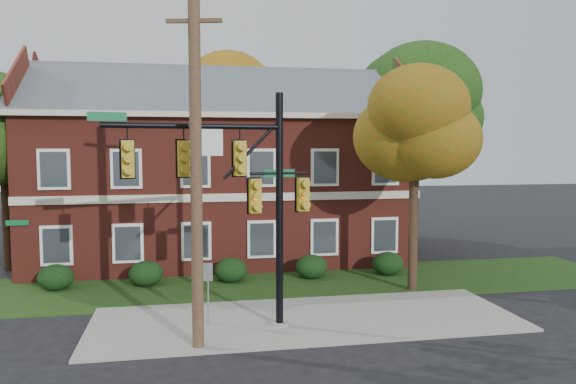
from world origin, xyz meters
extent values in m
plane|color=black|center=(0.00, 0.00, 0.00)|extent=(120.00, 120.00, 0.00)
cube|color=gray|center=(0.00, 1.00, 0.04)|extent=(14.00, 5.00, 0.08)
cube|color=#193811|center=(0.00, 6.00, 0.02)|extent=(30.00, 6.00, 0.04)
cube|color=maroon|center=(-2.00, 12.00, 3.50)|extent=(18.00, 8.00, 7.00)
cube|color=beige|center=(-2.00, 12.00, 7.12)|extent=(18.80, 8.80, 0.24)
cube|color=beige|center=(-2.00, 7.97, 3.50)|extent=(18.00, 0.12, 0.35)
ellipsoid|color=black|center=(-9.00, 6.70, 0.53)|extent=(1.40, 1.26, 1.05)
ellipsoid|color=black|center=(-5.50, 6.70, 0.53)|extent=(1.40, 1.26, 1.05)
ellipsoid|color=black|center=(-2.00, 6.70, 0.53)|extent=(1.40, 1.26, 1.05)
ellipsoid|color=black|center=(1.50, 6.70, 0.53)|extent=(1.40, 1.26, 1.05)
ellipsoid|color=black|center=(5.00, 6.70, 0.53)|extent=(1.40, 1.26, 1.05)
cylinder|color=black|center=(5.00, 4.00, 2.88)|extent=(0.36, 0.36, 5.76)
ellipsoid|color=#AE4A0E|center=(5.00, 4.00, 6.48)|extent=(4.25, 4.25, 3.60)
ellipsoid|color=#AE4A0E|center=(5.62, 3.62, 7.08)|extent=(3.50, 3.50, 3.00)
cylinder|color=black|center=(-12.00, 11.00, 2.88)|extent=(0.36, 0.36, 5.76)
ellipsoid|color=#1A340E|center=(-12.00, 11.00, 6.48)|extent=(5.10, 5.10, 4.32)
ellipsoid|color=#1A340E|center=(-11.25, 10.55, 7.08)|extent=(4.20, 4.20, 3.60)
cylinder|color=black|center=(9.00, 13.00, 3.52)|extent=(0.36, 0.36, 7.04)
ellipsoid|color=#12390F|center=(9.00, 13.00, 7.92)|extent=(5.95, 5.95, 5.04)
ellipsoid|color=#12390F|center=(9.88, 12.47, 8.52)|extent=(4.90, 4.90, 4.20)
cylinder|color=black|center=(-1.00, 20.00, 3.84)|extent=(0.36, 0.36, 7.68)
ellipsoid|color=#C45D10|center=(-1.00, 20.00, 8.64)|extent=(6.46, 6.46, 5.47)
ellipsoid|color=#C45D10|center=(-0.05, 19.43, 9.24)|extent=(5.32, 5.32, 4.56)
cylinder|color=gray|center=(-1.00, 0.45, 0.08)|extent=(0.59, 0.59, 0.17)
cylinder|color=black|center=(-1.00, 0.45, 3.70)|extent=(0.27, 0.27, 7.40)
cylinder|color=black|center=(-3.60, 0.01, 6.34)|extent=(5.24, 1.05, 0.17)
cylinder|color=black|center=(-1.00, 0.45, 4.91)|extent=(1.89, 0.40, 0.08)
cube|color=#B5941D|center=(-5.48, -0.31, 5.39)|extent=(0.51, 0.39, 1.23)
cube|color=#B5941D|center=(-3.92, -0.04, 5.39)|extent=(0.51, 0.39, 1.23)
cube|color=#B5941D|center=(-2.25, 0.24, 5.39)|extent=(0.51, 0.39, 1.23)
cube|color=silver|center=(-3.08, 0.10, 5.87)|extent=(0.63, 0.15, 0.79)
cube|color=#0C602E|center=(-6.00, -0.40, 6.57)|extent=(1.05, 0.22, 0.25)
cube|color=#B5941D|center=(-1.78, 0.32, 4.23)|extent=(0.51, 0.39, 1.23)
cube|color=#B5941D|center=(-0.22, 0.58, 4.23)|extent=(0.51, 0.39, 1.23)
cube|color=#0C602E|center=(-1.00, 0.45, 4.91)|extent=(1.00, 0.21, 0.24)
cylinder|color=#483222|center=(-3.60, -1.00, 4.96)|extent=(0.40, 0.40, 9.92)
cube|color=#483222|center=(-3.60, -1.00, 9.15)|extent=(1.52, 0.49, 0.11)
cylinder|color=slate|center=(-3.22, 1.00, 1.02)|extent=(0.06, 0.06, 2.04)
cube|color=slate|center=(-3.22, 1.00, 1.77)|extent=(0.30, 0.07, 0.58)
camera|label=1|loc=(-3.99, -16.72, 5.75)|focal=35.00mm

